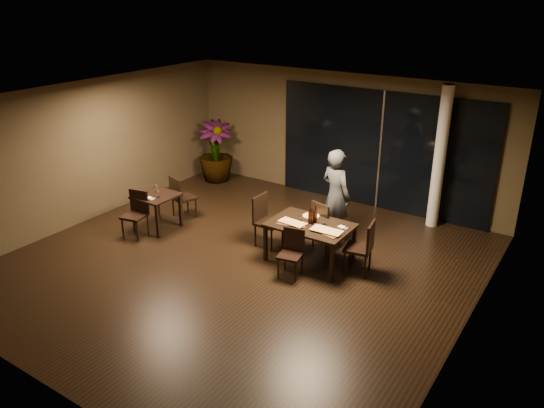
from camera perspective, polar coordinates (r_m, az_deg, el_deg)
The scene contains 33 objects.
ground at distance 9.91m, azimuth -3.36°, elevation -6.39°, with size 8.00×8.00×0.00m, color black.
wall_back at distance 12.59m, azimuth 7.62°, elevation 7.15°, with size 8.00×0.10×3.00m, color #433824.
wall_front at distance 6.82m, azimuth -24.62°, elevation -8.41°, with size 8.00×0.10×3.00m, color #433824.
wall_left at distance 12.05m, azimuth -19.24°, elevation 5.40°, with size 0.10×8.00×3.00m, color #433824.
wall_right at distance 7.74m, azimuth 21.26°, elevation -4.18°, with size 0.10×8.00×3.00m, color #433824.
ceiling at distance 8.87m, azimuth -3.80°, elevation 10.99°, with size 8.00×8.00×0.04m, color silver.
window_panel at distance 12.17m, azimuth 11.63°, elevation 5.62°, with size 5.00×0.06×2.70m, color black.
column at distance 11.42m, azimuth 17.58°, elevation 4.71°, with size 0.24×0.24×3.00m, color white.
main_table at distance 9.72m, azimuth 4.12°, elevation -2.56°, with size 1.50×1.00×0.75m.
side_table at distance 11.31m, azimuth -12.32°, elevation 0.36°, with size 0.80×0.80×0.75m.
chair_main_far at distance 10.24m, azimuth 5.62°, elevation -2.04°, with size 0.57×0.57×0.98m.
chair_main_near at distance 9.34m, azimuth 2.15°, elevation -4.96°, with size 0.46×0.46×0.85m.
chair_main_left at distance 10.37m, azimuth -0.74°, elevation -1.48°, with size 0.48×0.48×1.02m.
chair_main_right at distance 9.47m, azimuth 9.79°, elevation -4.37°, with size 0.53×0.53×0.99m.
chair_side_far at distance 11.75m, azimuth -9.84°, elevation 0.95°, with size 0.56×0.56×0.96m.
chair_side_near at distance 11.13m, azimuth -14.37°, elevation -0.73°, with size 0.51×0.51×0.95m.
diner at distance 10.48m, azimuth 6.86°, elevation 0.87°, with size 0.64×0.43×1.90m, color #2C2E31.
potted_plant at distance 13.91m, azimuth -6.08°, elevation 5.63°, with size 0.86×0.86×1.58m, color #234918.
pizza_board_left at distance 9.67m, azimuth 2.21°, elevation -2.12°, with size 0.54×0.27×0.01m, color #3F2714.
pizza_board_right at distance 9.40m, azimuth 5.89°, elevation -2.97°, with size 0.56×0.28×0.01m, color #4F3319.
oblong_pizza_left at distance 9.66m, azimuth 2.21°, elevation -2.03°, with size 0.49×0.23×0.02m, color #691309, non-canonical shape.
oblong_pizza_right at distance 9.39m, azimuth 5.89°, elevation -2.88°, with size 0.54×0.25×0.02m, color maroon, non-canonical shape.
round_pizza at distance 10.00m, azimuth 4.22°, elevation -1.30°, with size 0.31×0.31×0.01m, color #B62814.
bottle_a at distance 9.67m, azimuth 4.10°, elevation -1.19°, with size 0.07×0.07×0.31m, color black, non-canonical shape.
bottle_b at distance 9.64m, azimuth 4.33°, elevation -1.31°, with size 0.07×0.07×0.30m, color black, non-canonical shape.
bottle_c at distance 9.69m, azimuth 4.66°, elevation -1.07°, with size 0.07×0.07×0.34m, color black, non-canonical shape.
tumbler_left at distance 9.80m, azimuth 3.09°, elevation -1.56°, with size 0.07×0.07×0.08m, color white.
tumbler_right at distance 9.69m, azimuth 5.59°, elevation -1.90°, with size 0.08×0.08×0.10m, color white.
napkin_near at distance 9.37m, azimuth 7.09°, elevation -3.11°, with size 0.18×0.10×0.01m, color white.
napkin_far at distance 9.59m, azimuth 7.63°, elevation -2.51°, with size 0.18×0.10×0.01m, color white.
wine_glass_a at distance 11.39m, azimuth -12.34°, elevation 1.64°, with size 0.07×0.07×0.17m, color white, non-canonical shape.
wine_glass_b at distance 11.11m, azimuth -12.16°, elevation 1.12°, with size 0.07×0.07×0.16m, color white, non-canonical shape.
side_napkin at distance 11.09m, azimuth -12.99°, elevation 0.60°, with size 0.18×0.11×0.01m, color white.
Camera 1 is at (5.27, -6.92, 4.76)m, focal length 35.00 mm.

